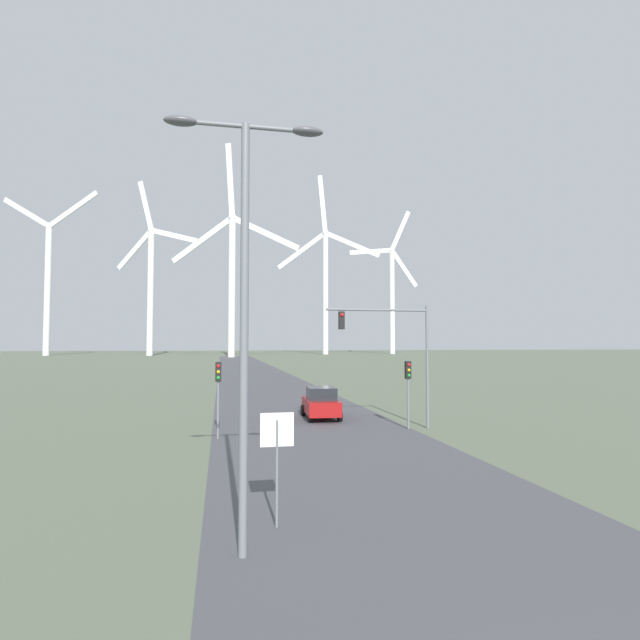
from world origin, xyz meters
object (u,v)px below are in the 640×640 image
traffic_light_mast_overhead (393,340)px  wind_turbine_far_right (392,289)px  streetlamp (245,276)px  wind_turbine_right (325,278)px  wind_turbine_center (232,268)px  stop_sign_near (277,447)px  traffic_light_post_near_left (218,382)px  wind_turbine_left (151,278)px  wind_turbine_far_left (48,274)px  car_approaching (321,403)px  traffic_light_post_near_right (408,379)px

traffic_light_mast_overhead → wind_turbine_far_right: bearing=70.5°
streetlamp → wind_turbine_right: wind_turbine_right is taller
streetlamp → wind_turbine_center: bearing=89.0°
wind_turbine_center → wind_turbine_right: size_ratio=0.95×
stop_sign_near → wind_turbine_right: 187.70m
stop_sign_near → traffic_light_post_near_left: 11.65m
stop_sign_near → traffic_light_mast_overhead: bearing=59.4°
streetlamp → wind_turbine_left: (-25.50, 175.44, 22.00)m
wind_turbine_right → wind_turbine_far_right: 29.92m
wind_turbine_left → wind_turbine_far_right: size_ratio=1.05×
wind_turbine_far_left → wind_turbine_left: size_ratio=0.93×
streetlamp → car_approaching: 19.42m
car_approaching → wind_turbine_center: 134.13m
streetlamp → wind_turbine_far_left: 195.32m
streetlamp → traffic_light_mast_overhead: 16.06m
traffic_light_post_near_right → streetlamp: bearing=-123.1°
stop_sign_near → traffic_light_post_near_left: bearing=97.2°
streetlamp → wind_turbine_far_right: size_ratio=0.15×
streetlamp → wind_turbine_far_right: wind_turbine_far_right is taller
streetlamp → wind_turbine_far_left: size_ratio=0.15×
car_approaching → wind_turbine_center: bearing=91.1°
streetlamp → traffic_light_mast_overhead: streetlamp is taller
car_approaching → wind_turbine_far_right: 182.82m
traffic_light_post_near_left → wind_turbine_left: size_ratio=0.06×
traffic_light_post_near_left → wind_turbine_left: 166.24m
streetlamp → traffic_light_mast_overhead: (8.15, 13.78, -1.23)m
traffic_light_post_near_right → car_approaching: bearing=130.1°
car_approaching → wind_turbine_center: (-2.59, 131.27, 27.44)m
traffic_light_mast_overhead → traffic_light_post_near_right: bearing=-6.9°
traffic_light_mast_overhead → car_approaching: bearing=124.2°
wind_turbine_center → streetlamp: bearing=-91.0°
traffic_light_post_near_left → traffic_light_mast_overhead: size_ratio=0.55×
car_approaching → wind_turbine_right: bearing=78.1°
car_approaching → wind_turbine_left: 162.60m
streetlamp → traffic_light_post_near_right: size_ratio=2.63×
traffic_light_post_near_right → wind_turbine_right: (31.13, 169.14, 27.86)m
car_approaching → wind_turbine_left: bearing=101.1°
traffic_light_post_near_left → wind_turbine_center: size_ratio=0.05×
traffic_light_mast_overhead → wind_turbine_far_right: 185.32m
traffic_light_post_near_left → traffic_light_mast_overhead: traffic_light_mast_overhead is taller
wind_turbine_far_left → wind_turbine_right: size_ratio=0.82×
wind_turbine_right → streetlamp: bearing=-102.4°
traffic_light_post_near_right → traffic_light_post_near_left: bearing=-176.0°
wind_turbine_center → stop_sign_near: bearing=-90.7°
stop_sign_near → traffic_light_mast_overhead: size_ratio=0.43×
traffic_light_post_near_right → wind_turbine_right: 174.22m
traffic_light_post_near_left → traffic_light_mast_overhead: (8.73, 0.76, 1.99)m
wind_turbine_right → traffic_light_post_near_right: bearing=-100.4°
traffic_light_post_near_right → wind_turbine_far_left: 186.16m
streetlamp → traffic_light_post_near_right: 16.66m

